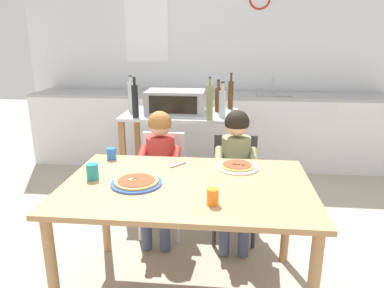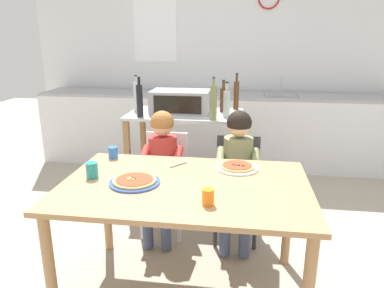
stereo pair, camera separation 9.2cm
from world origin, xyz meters
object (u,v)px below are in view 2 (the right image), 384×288
Objects in this scene: bottle_squat_spirits at (223,99)px; drinking_cup_blue at (113,153)px; bottle_clear_vinegar at (227,103)px; dining_chair_right at (237,180)px; pizza_plate_blue_rimmed at (135,181)px; drinking_cup_orange at (208,197)px; bottle_brown_beer at (137,96)px; bottle_dark_olive_oil at (236,94)px; bottle_slim_sauce at (140,100)px; child_in_olive_shirt at (238,164)px; kitchen_island_cart at (186,142)px; bottle_tall_green_wine at (213,102)px; drinking_cup_teal at (92,170)px; child_in_red_shirt at (161,161)px; dining_table at (185,198)px; serving_spoon at (178,164)px; pizza_plate_white at (237,167)px; dining_chair_left at (165,175)px; toaster_oven at (181,102)px.

bottle_squat_spirits reaches higher than drinking_cup_blue.
bottle_clear_vinegar is 0.39× the size of dining_chair_right.
pizza_plate_blue_rimmed is 3.46× the size of drinking_cup_orange.
bottle_squat_spirits is at bearing 5.14° from bottle_brown_beer.
bottle_dark_olive_oil is 0.99× the size of bottle_slim_sauce.
bottle_dark_olive_oil is 0.34× the size of child_in_olive_shirt.
kitchen_island_cart is 1.41m from pizza_plate_blue_rimmed.
bottle_dark_olive_oil is 0.96× the size of bottle_tall_green_wine.
bottle_dark_olive_oil is at bearing 63.04° from drinking_cup_teal.
kitchen_island_cart is 3.04× the size of bottle_dark_olive_oil.
bottle_squat_spirits is 0.29× the size of child_in_olive_shirt.
child_in_red_shirt is at bearing 43.95° from drinking_cup_blue.
bottle_clear_vinegar is at bearing 81.71° from dining_table.
dining_table is 10.30× the size of serving_spoon.
drinking_cup_blue is (-0.73, 0.63, -0.00)m from drinking_cup_orange.
child_in_olive_shirt reaches higher than drinking_cup_teal.
child_in_olive_shirt reaches higher than kitchen_island_cart.
bottle_squat_spirits is at bearing 90.94° from drinking_cup_orange.
pizza_plate_white is (0.51, -1.07, 0.17)m from kitchen_island_cart.
drinking_cup_teal is 1.14× the size of drinking_cup_orange.
pizza_plate_white is at bearing -82.65° from bottle_clear_vinegar.
child_in_olive_shirt is (0.59, -0.14, 0.18)m from dining_chair_left.
drinking_cup_teal is at bearing -104.72° from kitchen_island_cart.
child_in_olive_shirt is (0.23, -0.47, -0.37)m from bottle_tall_green_wine.
bottle_dark_olive_oil reaches higher than serving_spoon.
bottle_tall_green_wine reaches higher than bottle_squat_spirits.
bottle_dark_olive_oil is at bearing 93.04° from dining_chair_right.
kitchen_island_cart is 0.74× the size of dining_table.
dining_table is 0.58m from drinking_cup_teal.
toaster_oven is 0.43m from bottle_tall_green_wine.
kitchen_island_cart is at bearing 129.91° from dining_chair_right.
child_in_red_shirt is 0.70m from pizza_plate_blue_rimmed.
toaster_oven is 1.41m from drinking_cup_teal.
serving_spoon is (-0.27, -0.92, -0.25)m from bottle_clear_vinegar.
drinking_cup_orange is at bearing -104.08° from pizza_plate_white.
bottle_tall_green_wine is 1.03× the size of bottle_slim_sauce.
kitchen_island_cart is 0.40m from toaster_oven.
child_in_red_shirt is 10.38× the size of drinking_cup_teal.
kitchen_island_cart is 0.80m from dining_chair_right.
kitchen_island_cart is 2.92× the size of bottle_tall_green_wine.
dining_chair_left is 0.59m from serving_spoon.
bottle_dark_olive_oil is at bearing 52.03° from bottle_squat_spirits.
bottle_tall_green_wine is 0.87m from serving_spoon.
pizza_plate_blue_rimmed is 1.08× the size of pizza_plate_white.
bottle_dark_olive_oil is 1.76m from pizza_plate_blue_rimmed.
toaster_oven is 1.70m from drinking_cup_orange.
bottle_squat_spirits is 1.58m from pizza_plate_blue_rimmed.
bottle_clear_vinegar is at bearing 43.59° from dining_chair_left.
dining_chair_right is at bearing 9.93° from child_in_red_shirt.
drinking_cup_blue is at bearing 146.56° from dining_table.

